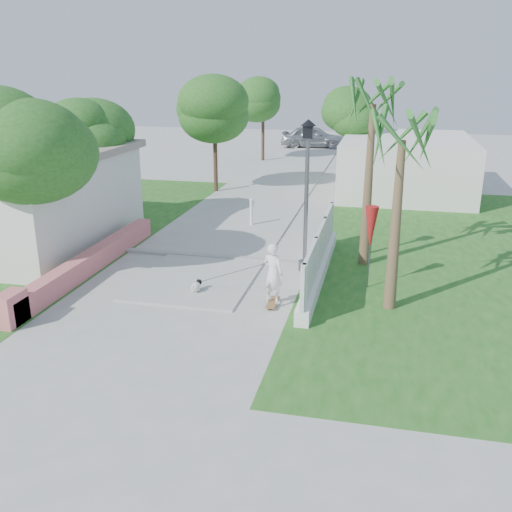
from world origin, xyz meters
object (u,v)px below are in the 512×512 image
(bollard, at_px, (251,211))
(parked_car, at_px, (314,137))
(dog, at_px, (196,286))
(street_lamp, at_px, (307,191))
(patio_umbrella, at_px, (371,229))
(skateboarder, at_px, (243,273))

(bollard, bearing_deg, parked_car, 91.41)
(dog, bearing_deg, street_lamp, 52.23)
(bollard, relative_size, patio_umbrella, 0.47)
(bollard, distance_m, patio_umbrella, 7.25)
(skateboarder, xyz_separation_m, dog, (-1.34, 0.17, -0.54))
(street_lamp, xyz_separation_m, bollard, (-2.70, 4.50, -1.84))
(patio_umbrella, relative_size, parked_car, 0.48)
(patio_umbrella, xyz_separation_m, dog, (-4.48, -1.45, -1.49))
(bollard, relative_size, skateboarder, 0.43)
(bollard, distance_m, skateboarder, 7.27)
(street_lamp, relative_size, dog, 8.41)
(patio_umbrella, bearing_deg, street_lamp, 152.24)
(street_lamp, bearing_deg, dog, -136.46)
(patio_umbrella, height_order, dog, patio_umbrella)
(skateboarder, bearing_deg, parked_car, -62.71)
(parked_car, bearing_deg, dog, -179.58)
(parked_car, bearing_deg, skateboarder, -177.03)
(street_lamp, relative_size, parked_car, 0.93)
(street_lamp, height_order, bollard, street_lamp)
(skateboarder, bearing_deg, dog, 16.15)
(skateboarder, relative_size, dog, 4.76)
(bollard, bearing_deg, skateboarder, -78.43)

